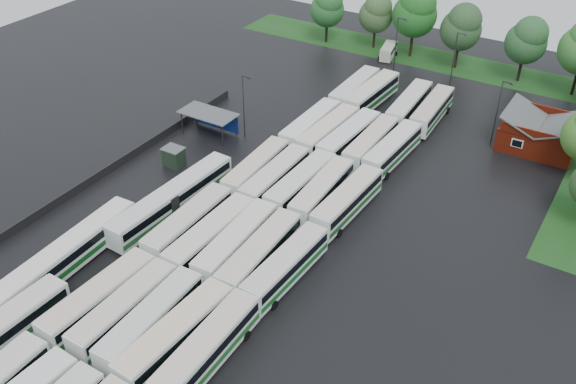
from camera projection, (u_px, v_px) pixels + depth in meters
The scene contains 45 objects.
ground at pixel (215, 258), 70.12m from camera, with size 160.00×160.00×0.00m, color black.
brick_building at pixel (539, 136), 88.75m from camera, with size 10.07×8.60×5.39m.
wash_shed at pixel (210, 115), 91.30m from camera, with size 8.20×4.20×3.58m.
utility_hut at pixel (174, 157), 85.20m from camera, with size 2.70×2.20×2.62m.
grass_strip_north at pixel (442, 61), 114.76m from camera, with size 80.00×10.00×0.01m, color #164113.
west_fence at pixel (117, 164), 84.96m from camera, with size 0.10×50.00×1.20m, color #2D2D30.
bus_r1c0 at pixel (99, 299), 62.09m from camera, with size 3.29×13.10×3.62m.
bus_r1c1 at pixel (125, 310), 60.99m from camera, with size 2.68×12.55×3.49m.
bus_r1c2 at pixel (151, 321), 59.72m from camera, with size 3.11×12.86×3.56m.
bus_r1c3 at pixel (176, 336), 58.13m from camera, with size 3.47×13.42×3.70m.
bus_r1c4 at pixel (208, 349), 56.92m from camera, with size 3.02×13.08×3.63m.
bus_r2c0 at pixel (189, 224), 71.89m from camera, with size 2.93×13.16×3.66m.
bus_r2c1 at pixel (211, 236), 70.06m from camera, with size 2.99×13.31×3.70m.
bus_r2c2 at pixel (237, 243), 69.11m from camera, with size 3.37×13.25×3.66m.
bus_r2c3 at pixel (260, 254), 67.58m from camera, with size 3.26×13.28×3.67m.
bus_r2c4 at pixel (286, 267), 66.06m from camera, with size 3.15×12.69×3.51m.
bus_r3c0 at pixel (256, 169), 81.52m from camera, with size 3.24×12.69×3.50m.
bus_r3c1 at pixel (275, 178), 79.82m from camera, with size 2.83×12.74×3.54m.
bus_r3c2 at pixel (301, 184), 78.70m from camera, with size 2.97×12.87×3.57m.
bus_r3c3 at pixel (322, 191), 77.37m from camera, with size 3.19×12.72×3.51m.
bus_r3c4 at pixel (347, 201), 75.60m from camera, with size 3.20×12.99×3.59m.
bus_r4c0 at pixel (310, 126), 90.75m from camera, with size 2.76×12.95×3.61m.
bus_r4c1 at pixel (328, 132), 89.27m from camera, with size 3.26×13.07×3.61m.
bus_r4c2 at pixel (349, 138), 88.01m from camera, with size 3.38×13.21×3.65m.
bus_r4c3 at pixel (371, 144), 86.83m from camera, with size 2.73×12.58×3.50m.
bus_r4c4 at pixel (392, 150), 85.43m from camera, with size 3.24×12.82×3.54m.
bus_r5c0 at pixel (355, 90), 100.54m from camera, with size 2.90×12.92×3.59m.
bus_r5c1 at pixel (372, 94), 99.15m from camera, with size 3.43×13.30×3.67m.
bus_r5c3 at pixel (409, 105), 96.05m from camera, with size 3.42×13.19×3.64m.
bus_r5c4 at pixel (432, 110), 94.82m from camera, with size 3.24×12.72×3.51m.
artic_bus_west_b at pixel (173, 199), 75.97m from camera, with size 3.57×19.18×3.54m.
artic_bus_west_c at pixel (67, 255), 67.53m from camera, with size 3.35×19.01×3.51m.
minibus at pixel (388, 51), 115.25m from camera, with size 3.07×5.74×2.38m.
tree_north_0 at pixel (328, 7), 118.46m from camera, with size 6.34×6.34×10.49m.
tree_north_1 at pixel (377, 13), 116.22m from camera, with size 6.25×6.25×10.35m.
tree_north_2 at pixel (416, 11), 111.80m from camera, with size 7.84×7.84×12.99m.
tree_north_3 at pixel (462, 27), 108.10m from camera, with size 7.02×7.02×11.62m.
tree_north_4 at pixel (527, 40), 103.72m from camera, with size 6.80×6.80×11.27m.
lamp_post_ne at pixel (499, 108), 87.81m from camera, with size 1.46×0.28×9.47m.
lamp_post_nw at pixel (244, 102), 89.07m from camera, with size 1.48×0.29×9.58m.
lamp_post_back_w at pixel (397, 43), 105.75m from camera, with size 1.61×0.31×10.43m.
lamp_post_back_e at pixel (455, 58), 101.28m from camera, with size 1.54×0.30×10.00m.
puddle_0 at pixel (59, 381), 56.49m from camera, with size 4.65×4.65×0.01m, color black.
puddle_2 at pixel (156, 217), 76.28m from camera, with size 5.17×5.17×0.01m, color black.
puddle_3 at pixel (242, 264), 69.32m from camera, with size 3.87×3.87×0.01m, color black.
Camera 1 is at (34.86, -41.55, 45.74)m, focal length 40.00 mm.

